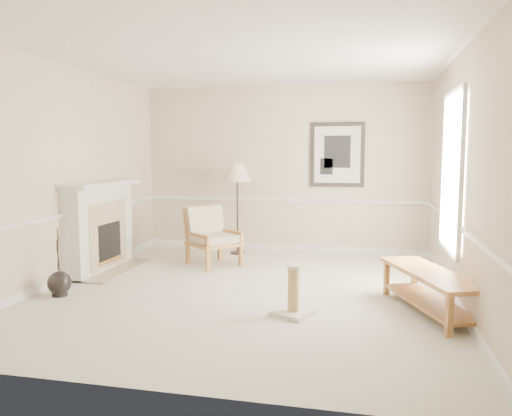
{
  "coord_description": "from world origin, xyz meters",
  "views": [
    {
      "loc": [
        1.46,
        -5.96,
        1.72
      ],
      "look_at": [
        -0.03,
        0.7,
        0.97
      ],
      "focal_mm": 35.0,
      "sensor_mm": 36.0,
      "label": 1
    }
  ],
  "objects_px": {
    "bench": "(430,285)",
    "scratching_post": "(293,300)",
    "floor_lamp": "(237,175)",
    "armchair": "(210,233)",
    "floor_vase": "(59,284)"
  },
  "relations": [
    {
      "from": "bench",
      "to": "scratching_post",
      "type": "distance_m",
      "value": 1.49
    },
    {
      "from": "floor_lamp",
      "to": "armchair",
      "type": "bearing_deg",
      "value": -103.1
    },
    {
      "from": "armchair",
      "to": "bench",
      "type": "xyz_separation_m",
      "value": [
        3.05,
        -1.78,
        -0.18
      ]
    },
    {
      "from": "floor_lamp",
      "to": "scratching_post",
      "type": "xyz_separation_m",
      "value": [
        1.42,
        -3.07,
        -1.19
      ]
    },
    {
      "from": "armchair",
      "to": "bench",
      "type": "relative_size",
      "value": 0.6
    },
    {
      "from": "floor_vase",
      "to": "armchair",
      "type": "relative_size",
      "value": 0.84
    },
    {
      "from": "floor_vase",
      "to": "armchair",
      "type": "distance_m",
      "value": 2.46
    },
    {
      "from": "scratching_post",
      "to": "bench",
      "type": "bearing_deg",
      "value": 16.29
    },
    {
      "from": "bench",
      "to": "floor_lamp",
      "type": "bearing_deg",
      "value": 136.98
    },
    {
      "from": "armchair",
      "to": "floor_lamp",
      "type": "height_order",
      "value": "floor_lamp"
    },
    {
      "from": "floor_vase",
      "to": "scratching_post",
      "type": "xyz_separation_m",
      "value": [
        2.87,
        -0.1,
        0.02
      ]
    },
    {
      "from": "scratching_post",
      "to": "armchair",
      "type": "bearing_deg",
      "value": 126.56
    },
    {
      "from": "armchair",
      "to": "scratching_post",
      "type": "distance_m",
      "value": 2.75
    },
    {
      "from": "floor_lamp",
      "to": "bench",
      "type": "relative_size",
      "value": 0.94
    },
    {
      "from": "floor_vase",
      "to": "scratching_post",
      "type": "relative_size",
      "value": 1.52
    }
  ]
}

